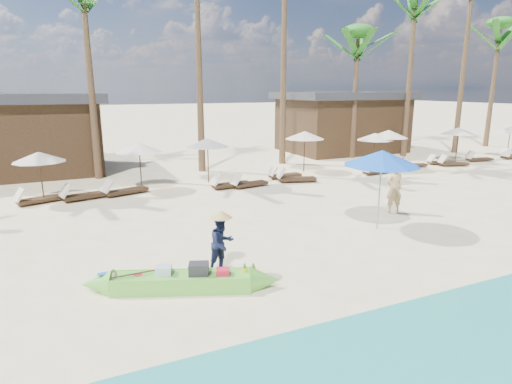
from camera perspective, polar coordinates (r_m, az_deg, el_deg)
name	(u,v)px	position (r m, az deg, el deg)	size (l,w,h in m)	color
ground	(286,271)	(11.15, 3.98, -10.52)	(240.00, 240.00, 0.00)	#FAE6B9
green_canoe	(182,281)	(10.24, -9.87, -11.63)	(4.88, 2.15, 0.65)	#5AB938
tourist	(394,189)	(16.70, 17.95, 0.43)	(0.68, 0.44, 1.86)	tan
vendor_green	(222,244)	(10.87, -4.58, -6.90)	(0.73, 0.57, 1.50)	#141A37
blue_umbrella	(382,158)	(14.34, 16.43, 4.36)	(2.45, 2.45, 2.63)	#99999E
resort_parasol_4	(39,157)	(19.20, -26.97, 4.20)	(2.04, 2.04, 2.10)	#382517
lounger_4_left	(37,198)	(19.46, -27.12, -0.77)	(1.98, 1.15, 0.64)	#382517
lounger_4_right	(83,195)	(19.30, -22.07, -0.33)	(2.09, 1.08, 0.68)	#382517
resort_parasol_5	(139,147)	(20.06, -15.32, 5.76)	(2.12, 2.12, 2.18)	#382517
lounger_5_left	(123,190)	(19.59, -17.34, 0.25)	(2.08, 1.16, 0.68)	#382517
resort_parasol_6	(208,142)	(21.04, -6.48, 6.59)	(2.15, 2.15, 2.22)	#382517
lounger_6_left	(229,184)	(20.02, -3.63, 1.12)	(1.98, 0.74, 0.66)	#382517
lounger_6_right	(247,183)	(20.15, -1.15, 1.19)	(1.90, 0.83, 0.62)	#382517
resort_parasol_7	(305,135)	(23.95, 6.51, 7.55)	(2.20, 2.20, 2.26)	#382517
lounger_7_left	(283,175)	(22.24, 3.61, 2.34)	(1.78, 0.55, 0.60)	#382517
lounger_7_right	(294,178)	(21.37, 5.14, 1.90)	(2.04, 1.14, 0.66)	#382517
resort_parasol_8	(375,137)	(25.23, 15.61, 7.12)	(2.05, 2.05, 2.11)	#382517
lounger_8_left	(375,171)	(24.11, 15.53, 2.71)	(1.66, 0.65, 0.55)	#382517
resort_parasol_9	(389,134)	(25.73, 17.28, 7.41)	(2.18, 2.18, 2.25)	#382517
lounger_9_left	(411,164)	(27.02, 19.97, 3.53)	(1.73, 1.02, 0.56)	#382517
lounger_9_right	(440,161)	(28.58, 23.30, 3.76)	(1.77, 1.00, 0.57)	#382517
resort_parasol_10	(459,131)	(29.84, 25.40, 7.38)	(2.12, 2.12, 2.18)	#382517
lounger_10_left	(452,163)	(28.30, 24.64, 3.56)	(1.86, 1.11, 0.61)	#382517
lounger_10_right	(478,158)	(30.87, 27.49, 4.01)	(1.83, 0.88, 0.60)	#382517
resort_parasol_11	(510,130)	(33.41, 30.81, 7.16)	(2.02, 2.02, 2.08)	#382517
lounger_11_left	(510,155)	(33.16, 30.80, 4.22)	(1.98, 0.95, 0.65)	#382517
palm_3	(83,1)	(23.60, -22.03, 22.54)	(2.08, 2.08, 10.52)	brown
palm_6	(358,48)	(29.49, 13.38, 18.16)	(2.08, 2.08, 8.51)	brown
palm_7	(414,18)	(31.47, 20.37, 20.97)	(2.08, 2.08, 11.08)	brown
palm_8	(471,2)	(34.64, 26.72, 21.64)	(2.08, 2.08, 12.70)	brown
palm_9	(499,41)	(39.26, 29.63, 17.08)	(2.08, 2.08, 9.82)	brown
pavilion_east	(342,121)	(32.56, 11.34, 9.24)	(8.80, 6.60, 4.30)	#382517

